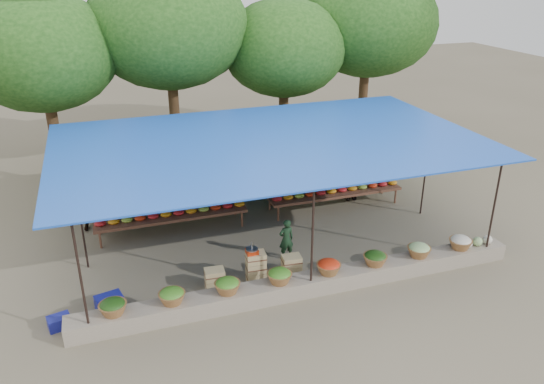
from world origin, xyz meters
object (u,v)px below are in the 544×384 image
object	(u,v)px
blue_crate_back	(109,303)
weighing_scale	(252,251)
crate_counter	(255,270)
vendor_seated	(286,239)
blue_crate_front	(59,322)

from	to	relation	value
blue_crate_back	weighing_scale	bearing A→B (deg)	-12.78
crate_counter	blue_crate_back	bearing A→B (deg)	-179.08
vendor_seated	blue_crate_front	bearing A→B (deg)	7.81
blue_crate_back	vendor_seated	bearing A→B (deg)	-2.98
crate_counter	blue_crate_back	world-z (taller)	crate_counter
weighing_scale	blue_crate_front	size ratio (longest dim) A/B	0.68
crate_counter	blue_crate_front	bearing A→B (deg)	-175.27
crate_counter	blue_crate_front	world-z (taller)	crate_counter
weighing_scale	vendor_seated	bearing A→B (deg)	34.53
weighing_scale	blue_crate_back	size ratio (longest dim) A/B	0.54
weighing_scale	blue_crate_back	bearing A→B (deg)	-179.06
crate_counter	vendor_seated	world-z (taller)	vendor_seated
weighing_scale	vendor_seated	xyz separation A→B (m)	(1.14, 0.78, -0.30)
crate_counter	vendor_seated	size ratio (longest dim) A/B	2.18
vendor_seated	blue_crate_back	xyz separation A→B (m)	(-4.42, -0.84, -0.37)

